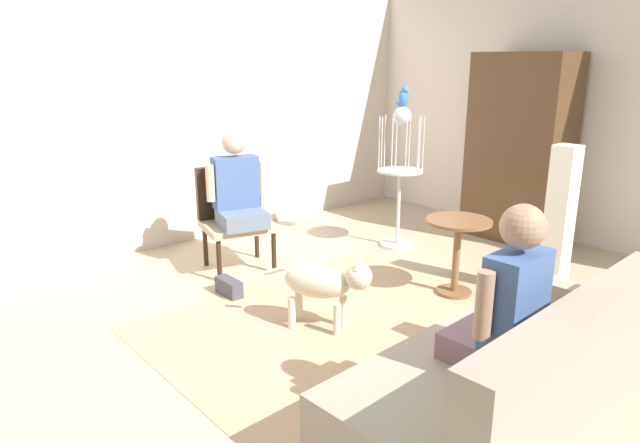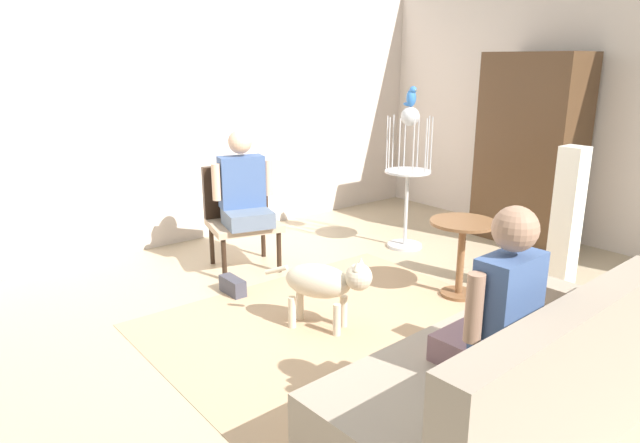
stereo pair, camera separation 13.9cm
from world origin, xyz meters
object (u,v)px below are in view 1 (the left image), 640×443
Objects in this scene: armchair at (233,210)px; person_on_couch at (507,302)px; armoire_cabinet at (520,149)px; parrot at (403,97)px; person_on_armchair at (238,188)px; dog at (325,282)px; column_lamp at (559,224)px; handbag at (229,287)px; bird_cage_stand at (400,169)px; round_end_table at (457,244)px; couch at (509,388)px.

person_on_couch reaches higher than armchair.
armchair is 0.48× the size of armoire_cabinet.
parrot reaches higher than person_on_couch.
person_on_armchair is 1.48m from dog.
person_on_couch is 0.67× the size of column_lamp.
person_on_couch is at bearing 0.78° from handbag.
armchair is at bearing -146.25° from column_lamp.
bird_cage_stand is 1.15× the size of column_lamp.
person_on_armchair is 4.26× the size of parrot.
parrot is at bearing -117.52° from armoire_cabinet.
handbag is (-0.04, -2.03, -0.74)m from bird_cage_stand.
column_lamp is (2.34, 1.57, 0.08)m from armchair.
armoire_cabinet reaches higher than person_on_couch.
armoire_cabinet is at bearing 106.87° from round_end_table.
parrot reaches higher than armchair.
bird_cage_stand is 7.30× the size of parrot.
parrot is (-1.15, 0.59, 1.09)m from round_end_table.
round_end_table is 1.93m from armoire_cabinet.
round_end_table is (1.79, 1.00, -0.10)m from armchair.
dog is (-0.23, -1.24, -0.08)m from round_end_table.
parrot is at bearing -0.00° from bird_cage_stand.
bird_cage_stand reaches higher than round_end_table.
parrot reaches higher than bird_cage_stand.
person_on_armchair is at bearing -147.61° from round_end_table.
bird_cage_stand is 1.35m from armoire_cabinet.
handbag is (-2.52, -0.07, -0.23)m from couch.
round_end_table is 1.91m from handbag.
handbag is at bearing -168.20° from dog.
armchair is at bearing -111.58° from bird_cage_stand.
parrot is (-2.47, 1.97, 1.23)m from couch.
person_on_armchair reaches higher than couch.
parrot reaches higher than dog.
person_on_couch is at bearing -7.54° from armchair.
couch is 0.93× the size of armoire_cabinet.
column_lamp is 1.67m from armoire_cabinet.
armchair is 4.75× the size of parrot.
armchair is at bearing 164.98° from person_on_armchair.
couch is 1.56m from dog.
couch is at bearing -46.18° from round_end_table.
person_on_armchair is 0.93m from handbag.
handbag is at bearing -42.43° from person_on_armchair.
column_lamp is (2.20, 1.61, -0.16)m from person_on_armchair.
handbag is (-0.97, -0.20, -0.29)m from dog.
bird_cage_stand is (0.63, 1.59, 0.27)m from armchair.
dog is 1.03m from handbag.
armoire_cabinet is at bearing 62.48° from parrot.
parrot reaches higher than person_on_armchair.
parrot is (0.49, 1.63, 0.75)m from person_on_armchair.
parrot reaches higher than round_end_table.
armoire_cabinet is 3.41m from handbag.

